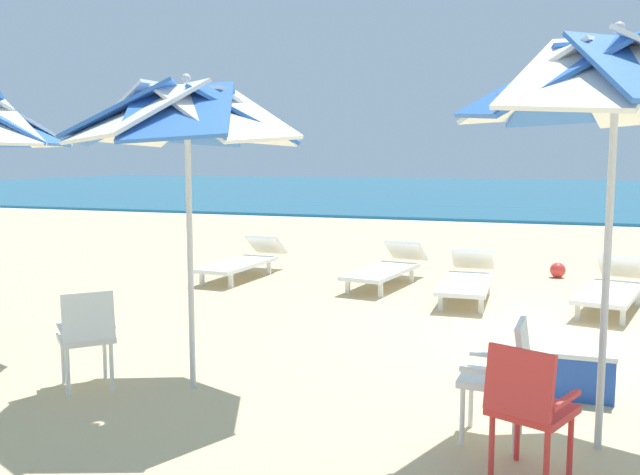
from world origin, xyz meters
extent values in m
plane|color=#D3B784|center=(0.00, 0.00, 0.00)|extent=(80.00, 80.00, 0.00)
cube|color=#19607F|center=(0.00, 30.89, 0.05)|extent=(80.00, 36.00, 0.10)
cube|color=white|center=(0.00, 12.59, 0.01)|extent=(80.00, 0.70, 0.01)
cylinder|color=silver|center=(0.18, -3.00, 1.16)|extent=(0.05, 0.05, 2.31)
cube|color=white|center=(0.37, -2.54, 2.49)|extent=(1.08, 1.10, 0.56)
cube|color=blue|center=(-0.01, -2.54, 2.49)|extent=(1.07, 1.15, 0.56)
cube|color=white|center=(-0.28, -2.81, 2.49)|extent=(1.10, 1.08, 0.56)
cube|color=blue|center=(-0.28, -3.19, 2.49)|extent=(1.15, 1.07, 0.56)
cube|color=white|center=(-0.01, -3.46, 2.49)|extent=(1.08, 1.10, 0.56)
sphere|color=silver|center=(0.18, -3.00, 2.80)|extent=(0.08, 0.08, 0.08)
cube|color=red|center=(-0.25, -3.59, 0.44)|extent=(0.58, 0.58, 0.05)
cube|color=red|center=(-0.33, -3.78, 0.67)|extent=(0.42, 0.25, 0.40)
cube|color=red|center=(-0.44, -3.52, 0.55)|extent=(0.19, 0.38, 0.03)
cube|color=red|center=(-0.07, -3.67, 0.55)|extent=(0.19, 0.38, 0.03)
cylinder|color=red|center=(-0.34, -3.36, 0.21)|extent=(0.04, 0.04, 0.41)
cylinder|color=red|center=(-0.02, -3.50, 0.21)|extent=(0.04, 0.04, 0.41)
cylinder|color=red|center=(-0.48, -3.69, 0.21)|extent=(0.04, 0.04, 0.41)
cylinder|color=red|center=(-0.16, -3.83, 0.21)|extent=(0.04, 0.04, 0.41)
cube|color=white|center=(-0.53, -3.08, 0.44)|extent=(0.47, 0.47, 0.05)
cube|color=white|center=(-0.33, -3.09, 0.67)|extent=(0.12, 0.42, 0.40)
cube|color=white|center=(-0.54, -3.28, 0.55)|extent=(0.40, 0.07, 0.03)
cube|color=white|center=(-0.52, -2.88, 0.55)|extent=(0.40, 0.07, 0.03)
cylinder|color=white|center=(-0.72, -3.24, 0.21)|extent=(0.04, 0.04, 0.41)
cylinder|color=white|center=(-0.69, -2.89, 0.21)|extent=(0.04, 0.04, 0.41)
cylinder|color=white|center=(-0.36, -3.27, 0.21)|extent=(0.04, 0.04, 0.41)
cylinder|color=white|center=(-0.34, -2.91, 0.21)|extent=(0.04, 0.04, 0.41)
cylinder|color=silver|center=(-3.06, -2.80, 1.09)|extent=(0.05, 0.05, 2.18)
cube|color=blue|center=(-2.60, -2.61, 2.33)|extent=(1.10, 1.07, 0.52)
cube|color=white|center=(-2.87, -2.34, 2.33)|extent=(1.06, 1.14, 0.52)
cube|color=blue|center=(-3.24, -2.34, 2.33)|extent=(1.07, 1.10, 0.52)
cube|color=white|center=(-3.51, -2.61, 2.33)|extent=(1.14, 1.06, 0.52)
cube|color=blue|center=(-3.51, -2.98, 2.33)|extent=(1.10, 1.07, 0.52)
cube|color=white|center=(-3.24, -3.25, 2.33)|extent=(1.06, 1.14, 0.52)
cube|color=blue|center=(-2.87, -3.25, 2.33)|extent=(1.07, 1.10, 0.52)
cube|color=white|center=(-2.60, -2.98, 2.33)|extent=(1.14, 1.06, 0.52)
sphere|color=silver|center=(-3.06, -2.80, 2.62)|extent=(0.08, 0.08, 0.08)
cube|color=white|center=(-3.94, -3.06, 0.44)|extent=(0.62, 0.62, 0.05)
cube|color=white|center=(-3.79, -3.20, 0.67)|extent=(0.36, 0.36, 0.40)
cube|color=white|center=(-4.08, -3.20, 0.55)|extent=(0.31, 0.31, 0.03)
cube|color=white|center=(-3.79, -2.92, 0.55)|extent=(0.31, 0.31, 0.03)
cylinder|color=white|center=(-4.19, -3.06, 0.21)|extent=(0.04, 0.04, 0.41)
cylinder|color=white|center=(-3.94, -2.81, 0.21)|extent=(0.04, 0.04, 0.41)
cylinder|color=white|center=(-3.94, -3.31, 0.21)|extent=(0.04, 0.04, 0.41)
cylinder|color=white|center=(-3.69, -3.06, 0.21)|extent=(0.04, 0.04, 0.41)
cube|color=blue|center=(-5.05, -2.60, 2.34)|extent=(1.16, 1.10, 0.52)
cube|color=white|center=(-5.33, -2.33, 2.34)|extent=(1.11, 1.15, 0.52)
cube|color=white|center=(0.58, 1.43, 0.25)|extent=(1.01, 1.80, 0.06)
cube|color=white|center=(0.82, 2.46, 0.44)|extent=(0.70, 0.61, 0.36)
cube|color=white|center=(0.68, 0.75, 0.11)|extent=(0.06, 0.06, 0.22)
cube|color=white|center=(0.18, 0.87, 0.11)|extent=(0.06, 0.06, 0.22)
cube|color=white|center=(0.97, 1.99, 0.11)|extent=(0.06, 0.06, 0.22)
cube|color=white|center=(0.48, 2.11, 0.11)|extent=(0.06, 0.06, 0.22)
cube|color=white|center=(-1.23, 1.49, 0.25)|extent=(0.67, 1.71, 0.06)
cube|color=white|center=(-1.25, 2.54, 0.44)|extent=(0.62, 0.49, 0.36)
cube|color=white|center=(-0.96, 0.85, 0.11)|extent=(0.06, 0.06, 0.22)
cube|color=white|center=(-1.47, 0.84, 0.11)|extent=(0.06, 0.06, 0.22)
cube|color=white|center=(-0.99, 2.13, 0.11)|extent=(0.06, 0.06, 0.22)
cube|color=white|center=(-1.50, 2.12, 0.11)|extent=(0.06, 0.06, 0.22)
cube|color=white|center=(-2.56, 2.09, 0.25)|extent=(0.90, 1.78, 0.06)
cube|color=white|center=(-2.39, 3.13, 0.44)|extent=(0.68, 0.57, 0.36)
cube|color=white|center=(-2.41, 1.42, 0.11)|extent=(0.06, 0.06, 0.22)
cube|color=white|center=(-2.91, 1.50, 0.11)|extent=(0.06, 0.06, 0.22)
cube|color=white|center=(-2.20, 2.68, 0.11)|extent=(0.06, 0.06, 0.22)
cube|color=white|center=(-2.71, 2.76, 0.11)|extent=(0.06, 0.06, 0.22)
cube|color=white|center=(-4.93, 2.02, 0.25)|extent=(0.76, 1.74, 0.06)
cube|color=white|center=(-4.85, 3.07, 0.44)|extent=(0.64, 0.52, 0.36)
cube|color=white|center=(-4.72, 1.37, 0.11)|extent=(0.06, 0.06, 0.22)
cube|color=white|center=(-5.23, 1.40, 0.11)|extent=(0.06, 0.06, 0.22)
cube|color=white|center=(-4.63, 2.64, 0.11)|extent=(0.06, 0.06, 0.22)
cube|color=white|center=(-5.14, 2.67, 0.11)|extent=(0.06, 0.06, 0.22)
cube|color=blue|center=(0.12, -1.97, 0.18)|extent=(0.48, 0.32, 0.36)
cube|color=white|center=(0.12, -1.97, 0.38)|extent=(0.50, 0.34, 0.04)
sphere|color=red|center=(-0.01, 3.86, 0.12)|extent=(0.25, 0.25, 0.25)
camera|label=1|loc=(-0.21, -7.84, 2.00)|focal=38.24mm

